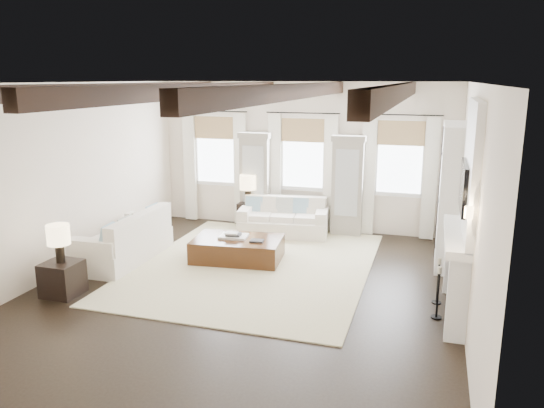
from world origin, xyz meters
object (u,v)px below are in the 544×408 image
(sofa_left, at_px, (127,242))
(ottoman, at_px, (238,249))
(sofa_back, at_px, (284,220))
(side_table_front, at_px, (62,278))
(side_table_back, at_px, (248,216))

(sofa_left, distance_m, ottoman, 2.03)
(sofa_back, bearing_deg, side_table_front, -119.98)
(sofa_left, relative_size, side_table_back, 3.51)
(sofa_left, height_order, side_table_back, sofa_left)
(ottoman, bearing_deg, sofa_left, -169.06)
(side_table_front, xyz_separation_m, side_table_back, (1.50, 4.31, 0.04))
(ottoman, bearing_deg, side_table_back, 98.31)
(ottoman, relative_size, side_table_front, 3.02)
(sofa_back, bearing_deg, side_table_back, 167.26)
(ottoman, bearing_deg, side_table_front, -137.50)
(sofa_left, distance_m, side_table_front, 1.69)
(side_table_back, bearing_deg, side_table_front, -109.13)
(sofa_back, bearing_deg, ottoman, -101.04)
(sofa_left, xyz_separation_m, side_table_back, (1.42, 2.63, -0.06))
(ottoman, xyz_separation_m, side_table_front, (-2.02, -2.28, 0.05))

